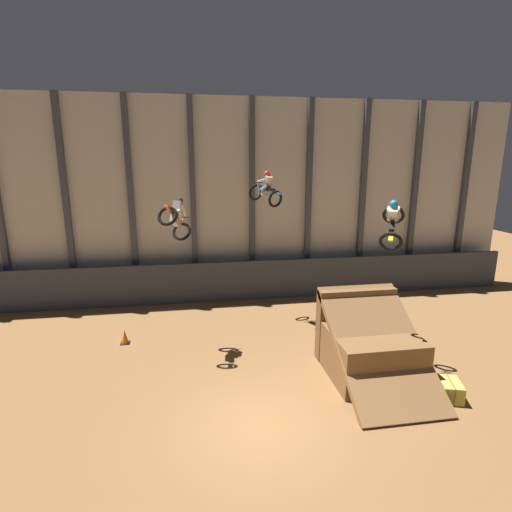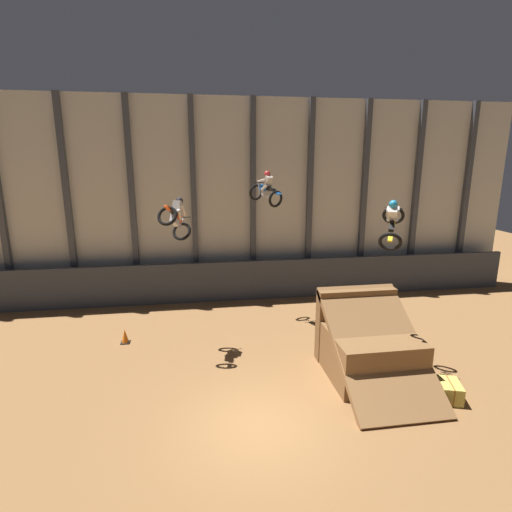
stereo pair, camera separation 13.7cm
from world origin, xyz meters
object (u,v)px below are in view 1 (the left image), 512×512
at_px(rider_bike_center_air, 266,190).
at_px(hay_bale_trackside, 450,390).
at_px(rider_bike_right_air, 392,223).
at_px(rider_bike_left_air, 176,218).
at_px(traffic_cone_near_ramp, 125,337).
at_px(dirt_ramp, 367,345).

distance_m(rider_bike_center_air, hay_bale_trackside, 10.25).
bearing_deg(rider_bike_right_air, rider_bike_left_air, -171.47).
bearing_deg(hay_bale_trackside, rider_bike_right_air, 120.49).
distance_m(rider_bike_center_air, traffic_cone_near_ramp, 8.45).
height_order(dirt_ramp, hay_bale_trackside, dirt_ramp).
xyz_separation_m(traffic_cone_near_ramp, hay_bale_trackside, (10.48, -5.56, -0.00)).
bearing_deg(traffic_cone_near_ramp, dirt_ramp, -22.72).
distance_m(dirt_ramp, rider_bike_left_air, 8.10).
height_order(rider_bike_left_air, traffic_cone_near_ramp, rider_bike_left_air).
relative_size(rider_bike_center_air, hay_bale_trackside, 1.73).
relative_size(rider_bike_right_air, hay_bale_trackside, 1.74).
distance_m(dirt_ramp, hay_bale_trackside, 2.78).
height_order(rider_bike_left_air, rider_bike_center_air, rider_bike_center_air).
xyz_separation_m(rider_bike_center_air, rider_bike_right_air, (3.19, -5.27, -0.70)).
bearing_deg(dirt_ramp, rider_bike_center_air, 115.44).
xyz_separation_m(dirt_ramp, rider_bike_left_air, (-6.36, 2.80, 4.16)).
bearing_deg(traffic_cone_near_ramp, rider_bike_left_air, -19.72).
xyz_separation_m(rider_bike_right_air, hay_bale_trackside, (1.23, -2.08, -4.91)).
bearing_deg(rider_bike_right_air, traffic_cone_near_ramp, -171.19).
height_order(dirt_ramp, traffic_cone_near_ramp, dirt_ramp).
bearing_deg(traffic_cone_near_ramp, rider_bike_center_air, 16.44).
height_order(rider_bike_center_air, traffic_cone_near_ramp, rider_bike_center_air).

